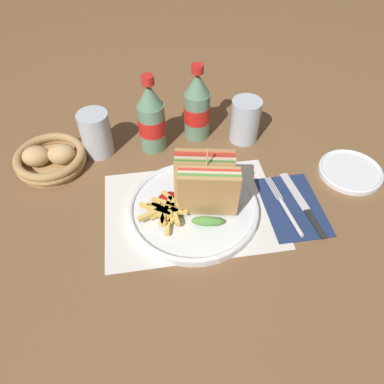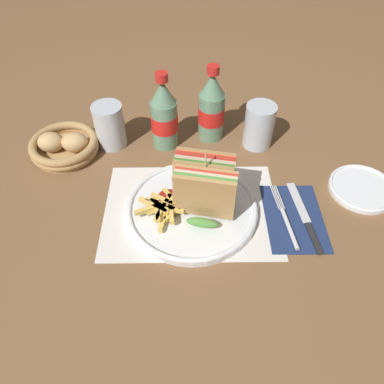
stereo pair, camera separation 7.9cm
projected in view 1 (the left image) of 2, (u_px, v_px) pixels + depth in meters
name	position (u px, v px, depth m)	size (l,w,h in m)	color
ground_plane	(198.00, 209.00, 0.81)	(4.00, 4.00, 0.00)	brown
placemat	(192.00, 211.00, 0.80)	(0.37, 0.27, 0.00)	silver
plate_main	(193.00, 208.00, 0.80)	(0.28, 0.28, 0.02)	white
club_sandwich	(206.00, 187.00, 0.75)	(0.13, 0.12, 0.16)	tan
fries_pile	(166.00, 211.00, 0.76)	(0.11, 0.11, 0.02)	#E0B756
ketchup_blob	(169.00, 199.00, 0.79)	(0.05, 0.04, 0.02)	maroon
napkin	(293.00, 206.00, 0.81)	(0.12, 0.19, 0.00)	navy
fork	(287.00, 211.00, 0.79)	(0.03, 0.17, 0.01)	silver
knife	(303.00, 204.00, 0.81)	(0.04, 0.19, 0.00)	black
coke_bottle_near	(151.00, 119.00, 0.89)	(0.07, 0.07, 0.20)	slate
coke_bottle_far	(197.00, 107.00, 0.92)	(0.07, 0.07, 0.20)	slate
glass_near	(245.00, 123.00, 0.94)	(0.07, 0.07, 0.11)	silver
glass_far	(97.00, 136.00, 0.90)	(0.07, 0.07, 0.11)	silver
bread_basket	(50.00, 158.00, 0.89)	(0.17, 0.17, 0.06)	#AD8451
side_saucer	(350.00, 171.00, 0.88)	(0.15, 0.15, 0.01)	white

